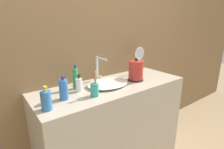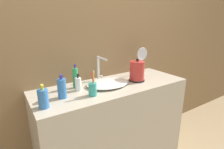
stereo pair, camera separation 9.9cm
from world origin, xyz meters
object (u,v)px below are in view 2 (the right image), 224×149
vanity_mirror (142,59)px  hand_cream_bottle (43,98)px  mouthwash_bottle (75,78)px  lotion_bottle (62,88)px  faucet (100,67)px  toothbrush_cup (93,89)px  electric_kettle (137,72)px  shampoo_bottle (78,84)px

vanity_mirror → hand_cream_bottle: bearing=-167.1°
mouthwash_bottle → hand_cream_bottle: 0.40m
lotion_bottle → vanity_mirror: (0.93, 0.16, 0.09)m
faucet → lotion_bottle: 0.48m
faucet → vanity_mirror: 0.50m
faucet → toothbrush_cup: faucet is taller
hand_cream_bottle → electric_kettle: bearing=6.0°
shampoo_bottle → hand_cream_bottle: size_ratio=0.88×
mouthwash_bottle → toothbrush_cup: bearing=-78.8°
faucet → electric_kettle: bearing=-33.8°
hand_cream_bottle → vanity_mirror: bearing=12.9°
mouthwash_bottle → vanity_mirror: size_ratio=0.72×
shampoo_bottle → hand_cream_bottle: bearing=-152.1°
faucet → electric_kettle: (0.30, -0.20, -0.05)m
faucet → mouthwash_bottle: faucet is taller
toothbrush_cup → hand_cream_bottle: 0.36m
electric_kettle → lotion_bottle: (-0.73, -0.00, -0.01)m
lotion_bottle → vanity_mirror: bearing=9.6°
shampoo_bottle → vanity_mirror: 0.78m
hand_cream_bottle → vanity_mirror: vanity_mirror is taller
shampoo_bottle → mouthwash_bottle: bearing=85.8°
shampoo_bottle → mouthwash_bottle: size_ratio=0.69×
lotion_bottle → toothbrush_cup: bearing=-22.1°
toothbrush_cup → lotion_bottle: size_ratio=1.09×
lotion_bottle → mouthwash_bottle: 0.22m
mouthwash_bottle → vanity_mirror: vanity_mirror is taller
shampoo_bottle → lotion_bottle: bearing=-154.6°
faucet → toothbrush_cup: (-0.22, -0.29, -0.08)m
toothbrush_cup → mouthwash_bottle: 0.24m
electric_kettle → hand_cream_bottle: size_ratio=1.34×
mouthwash_bottle → hand_cream_bottle: mouthwash_bottle is taller
electric_kettle → toothbrush_cup: size_ratio=1.10×
toothbrush_cup → hand_cream_bottle: size_ratio=1.22×
electric_kettle → lotion_bottle: electric_kettle is taller
mouthwash_bottle → vanity_mirror: bearing=0.9°
faucet → shampoo_bottle: (-0.27, -0.13, -0.08)m
lotion_bottle → shampoo_bottle: bearing=25.4°
lotion_bottle → mouthwash_bottle: mouthwash_bottle is taller
electric_kettle → mouthwash_bottle: bearing=165.8°
faucet → shampoo_bottle: faucet is taller
lotion_bottle → faucet: bearing=25.0°
hand_cream_bottle → vanity_mirror: size_ratio=0.57×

